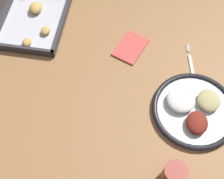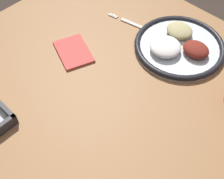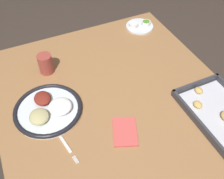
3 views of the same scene
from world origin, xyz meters
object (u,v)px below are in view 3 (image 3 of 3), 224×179
Objects in this scene: saucer_plate at (140,25)px; drinking_cup at (46,64)px; fork at (64,142)px; napkin at (125,132)px; dinner_plate at (48,109)px.

saucer_plate is 0.64m from drinking_cup.
fork is 1.94× the size of drinking_cup.
dinner_plate is at bearing -133.25° from napkin.
napkin is (0.06, 0.24, 0.00)m from fork.
saucer_plate is at bearing 120.73° from dinner_plate.
dinner_plate is 2.95× the size of drinking_cup.
dinner_plate reaches higher than fork.
saucer_plate is 0.77m from napkin.
napkin is at bearing 65.85° from fork.
saucer_plate is at bearing 120.54° from fork.
drinking_cup is (0.15, -0.62, 0.04)m from saucer_plate.
fork is at bearing -103.42° from napkin.
napkin is at bearing 46.75° from dinner_plate.
fork is 0.25m from napkin.
saucer_plate is at bearing 146.68° from napkin.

